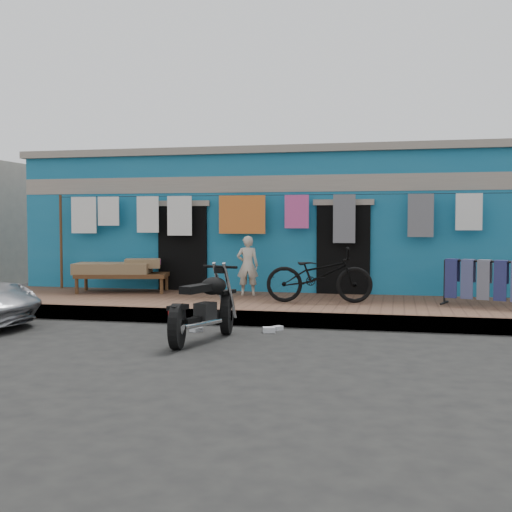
{
  "coord_description": "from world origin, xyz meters",
  "views": [
    {
      "loc": [
        2.42,
        -8.85,
        1.73
      ],
      "look_at": [
        0.0,
        2.0,
        1.15
      ],
      "focal_mm": 45.0,
      "sensor_mm": 36.0,
      "label": 1
    }
  ],
  "objects_px": {
    "motorcycle": "(203,304)",
    "seated_person": "(248,266)",
    "jeans_rack": "(493,283)",
    "charpoy": "(123,276)",
    "bicycle": "(319,269)"
  },
  "relations": [
    {
      "from": "bicycle",
      "to": "motorcycle",
      "type": "bearing_deg",
      "value": 147.74
    },
    {
      "from": "motorcycle",
      "to": "jeans_rack",
      "type": "height_order",
      "value": "jeans_rack"
    },
    {
      "from": "motorcycle",
      "to": "charpoy",
      "type": "xyz_separation_m",
      "value": [
        -2.97,
        3.77,
        0.05
      ]
    },
    {
      "from": "bicycle",
      "to": "charpoy",
      "type": "distance_m",
      "value": 4.4
    },
    {
      "from": "motorcycle",
      "to": "charpoy",
      "type": "relative_size",
      "value": 0.82
    },
    {
      "from": "seated_person",
      "to": "motorcycle",
      "type": "height_order",
      "value": "seated_person"
    },
    {
      "from": "jeans_rack",
      "to": "bicycle",
      "type": "bearing_deg",
      "value": -179.8
    },
    {
      "from": "jeans_rack",
      "to": "seated_person",
      "type": "bearing_deg",
      "value": 169.84
    },
    {
      "from": "bicycle",
      "to": "charpoy",
      "type": "xyz_separation_m",
      "value": [
        -4.31,
        0.85,
        -0.29
      ]
    },
    {
      "from": "jeans_rack",
      "to": "motorcycle",
      "type": "bearing_deg",
      "value": -146.28
    },
    {
      "from": "bicycle",
      "to": "jeans_rack",
      "type": "relative_size",
      "value": 1.08
    },
    {
      "from": "jeans_rack",
      "to": "charpoy",
      "type": "bearing_deg",
      "value": 173.46
    },
    {
      "from": "motorcycle",
      "to": "bicycle",
      "type": "bearing_deg",
      "value": 80.98
    },
    {
      "from": "seated_person",
      "to": "bicycle",
      "type": "height_order",
      "value": "bicycle"
    },
    {
      "from": "motorcycle",
      "to": "seated_person",
      "type": "bearing_deg",
      "value": 109.07
    }
  ]
}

